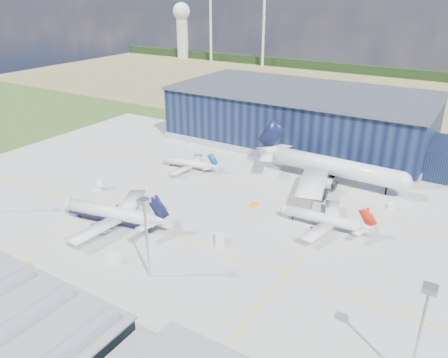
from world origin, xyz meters
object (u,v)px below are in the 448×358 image
at_px(light_mast_center, 146,226).
at_px(gse_van_a, 113,258).
at_px(gse_tug_a, 106,215).
at_px(gse_tug_b, 25,267).
at_px(car_a, 140,335).
at_px(airliner_red, 323,213).
at_px(hangar, 306,120).
at_px(gse_cart_a, 391,206).
at_px(gse_cart_b, 192,145).
at_px(airliner_regional, 188,160).
at_px(car_b, 129,329).
at_px(airstair, 103,186).
at_px(gse_van_b, 220,240).
at_px(light_mast_east, 423,321).
at_px(airliner_widebody, 336,158).
at_px(airliner_navy, 110,206).
at_px(gse_tug_c, 254,205).

xyz_separation_m(light_mast_center, gse_van_a, (-13.40, 0.21, -14.38)).
relative_size(gse_tug_a, gse_van_a, 0.74).
distance_m(light_mast_center, gse_tug_a, 41.28).
relative_size(gse_tug_b, car_a, 0.91).
relative_size(light_mast_center, gse_van_a, 4.76).
bearing_deg(airliner_red, gse_tug_b, 43.73).
distance_m(hangar, gse_cart_a, 73.84).
bearing_deg(gse_van_a, gse_tug_b, 127.27).
bearing_deg(gse_cart_b, airliner_red, -71.85).
distance_m(airliner_regional, car_b, 95.69).
bearing_deg(airliner_regional, airliner_red, 156.28).
xyz_separation_m(gse_tug_a, airstair, (-17.00, 15.08, 0.71)).
distance_m(gse_van_b, gse_cart_b, 88.28).
relative_size(gse_van_a, gse_cart_b, 1.44).
bearing_deg(gse_cart_a, hangar, 122.65).
height_order(light_mast_center, gse_cart_a, light_mast_center).
bearing_deg(light_mast_center, gse_van_b, 73.81).
relative_size(light_mast_east, airliner_regional, 0.87).
height_order(hangar, airliner_widebody, hangar).
bearing_deg(airliner_navy, airliner_red, -160.91).
height_order(airstair, car_b, airstair).
bearing_deg(light_mast_east, gse_cart_b, 142.07).
xyz_separation_m(airliner_regional, car_a, (48.51, -84.36, -3.72)).
distance_m(airliner_regional, airstair, 36.92).
bearing_deg(light_mast_east, airliner_navy, 170.75).
xyz_separation_m(airliner_red, airstair, (-80.77, -16.06, -3.64)).
relative_size(gse_van_b, car_a, 1.53).
xyz_separation_m(gse_tug_a, gse_tug_c, (38.56, 32.31, -0.10)).
distance_m(airliner_navy, car_a, 53.83).
bearing_deg(gse_tug_b, car_b, 5.61).
relative_size(gse_tug_b, gse_cart_b, 0.92).
xyz_separation_m(light_mast_center, gse_tug_b, (-31.15, -15.05, -14.76)).
bearing_deg(gse_cart_a, airliner_widebody, 142.84).
bearing_deg(light_mast_east, car_b, -162.11).
relative_size(gse_cart_a, gse_van_b, 0.65).
distance_m(airliner_regional, gse_cart_b, 28.64).
height_order(gse_tug_b, gse_tug_c, gse_tug_b).
bearing_deg(car_b, airliner_red, -12.98).
bearing_deg(airstair, airliner_widebody, 23.38).
xyz_separation_m(gse_tug_b, gse_van_b, (38.04, 38.78, 0.53)).
height_order(gse_tug_c, car_b, gse_tug_c).
relative_size(airliner_navy, airstair, 8.82).
bearing_deg(car_b, hangar, 10.47).
bearing_deg(gse_tug_c, gse_tug_b, -101.90).
distance_m(light_mast_east, airliner_red, 61.34).
distance_m(gse_cart_a, gse_van_b, 63.65).
height_order(light_mast_east, car_a, light_mast_east).
xyz_separation_m(gse_cart_a, airstair, (-96.76, -41.35, 0.72)).
bearing_deg(gse_tug_a, hangar, 73.44).
bearing_deg(car_b, airliner_regional, 32.01).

